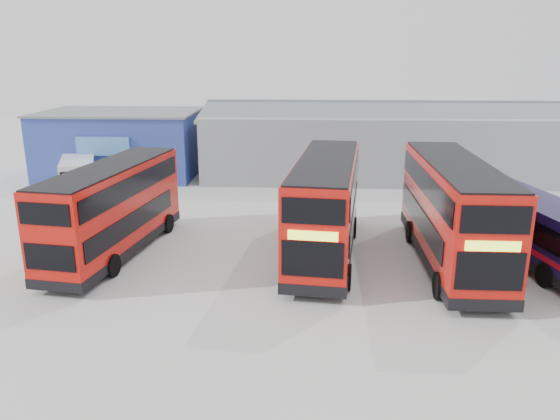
% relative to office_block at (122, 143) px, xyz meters
% --- Properties ---
extents(ground_plane, '(120.00, 120.00, 0.00)m').
position_rel_office_block_xyz_m(ground_plane, '(14.00, -17.99, -2.58)').
color(ground_plane, '#AFAFAA').
rests_on(ground_plane, ground).
extents(office_block, '(12.30, 8.32, 5.12)m').
position_rel_office_block_xyz_m(office_block, '(0.00, 0.00, 0.00)').
color(office_block, navy).
rests_on(office_block, ground).
extents(maintenance_shed, '(30.50, 12.00, 5.89)m').
position_rel_office_block_xyz_m(maintenance_shed, '(22.00, 2.01, 0.02)').
color(maintenance_shed, gray).
rests_on(maintenance_shed, ground).
extents(double_decker_left, '(4.08, 10.81, 4.47)m').
position_rel_office_block_xyz_m(double_decker_left, '(5.55, -18.00, -0.35)').
color(double_decker_left, red).
rests_on(double_decker_left, ground).
extents(double_decker_centre, '(4.03, 11.62, 4.82)m').
position_rel_office_block_xyz_m(double_decker_centre, '(15.87, -17.61, -0.18)').
color(double_decker_centre, red).
rests_on(double_decker_centre, ground).
extents(double_decker_right, '(3.07, 11.63, 4.90)m').
position_rel_office_block_xyz_m(double_decker_right, '(21.74, -18.44, -0.14)').
color(double_decker_right, red).
rests_on(double_decker_right, ground).
extents(single_decker_blue, '(4.78, 11.49, 3.04)m').
position_rel_office_block_xyz_m(single_decker_blue, '(25.74, -17.67, -1.07)').
color(single_decker_blue, '#0F0D3A').
rests_on(single_decker_blue, ground).
extents(panel_van, '(3.94, 5.92, 2.42)m').
position_rel_office_block_xyz_m(panel_van, '(-1.24, -5.94, -1.23)').
color(panel_van, silver).
rests_on(panel_van, ground).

